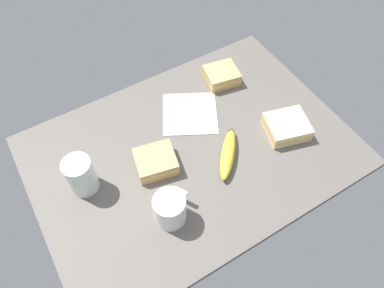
% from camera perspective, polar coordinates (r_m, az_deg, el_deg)
% --- Properties ---
extents(tabletop, '(0.90, 0.64, 0.02)m').
position_cam_1_polar(tabletop, '(1.07, 0.00, -1.22)').
color(tabletop, '#5B5651').
rests_on(tabletop, ground).
extents(coffee_mug_black, '(0.10, 0.09, 0.09)m').
position_cam_1_polar(coffee_mug_black, '(0.92, -3.43, -10.00)').
color(coffee_mug_black, white).
rests_on(coffee_mug_black, tabletop).
extents(sandwich_main, '(0.14, 0.13, 0.04)m').
position_cam_1_polar(sandwich_main, '(1.12, 14.45, 2.60)').
color(sandwich_main, beige).
rests_on(sandwich_main, tabletop).
extents(sandwich_side, '(0.13, 0.12, 0.04)m').
position_cam_1_polar(sandwich_side, '(1.02, -5.63, -2.74)').
color(sandwich_side, tan).
rests_on(sandwich_side, tabletop).
extents(sandwich_extra, '(0.12, 0.11, 0.04)m').
position_cam_1_polar(sandwich_extra, '(1.23, 4.57, 10.50)').
color(sandwich_extra, tan).
rests_on(sandwich_extra, tabletop).
extents(glass_of_milk, '(0.07, 0.07, 0.11)m').
position_cam_1_polar(glass_of_milk, '(1.00, -16.73, -4.83)').
color(glass_of_milk, silver).
rests_on(glass_of_milk, tabletop).
extents(banana, '(0.14, 0.15, 0.04)m').
position_cam_1_polar(banana, '(1.04, 5.57, -1.55)').
color(banana, yellow).
rests_on(banana, tabletop).
extents(paper_napkin, '(0.22, 0.22, 0.00)m').
position_cam_1_polar(paper_napkin, '(1.14, -0.33, 4.75)').
color(paper_napkin, white).
rests_on(paper_napkin, tabletop).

